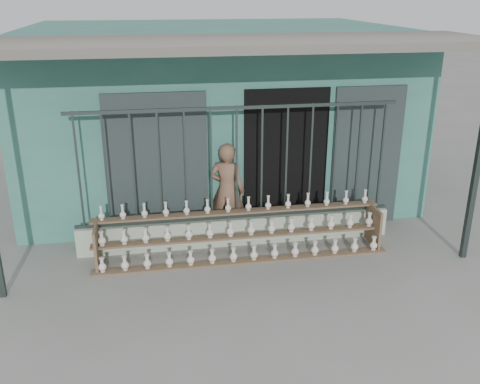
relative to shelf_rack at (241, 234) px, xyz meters
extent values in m
plane|color=slate|center=(0.00, -0.88, -0.36)|extent=(60.00, 60.00, 0.00)
cube|color=#346E61|center=(0.00, 3.42, 1.24)|extent=(7.00, 5.00, 3.20)
cube|color=black|center=(0.90, 0.94, 0.84)|extent=(1.40, 0.12, 2.40)
cube|color=#1F2A29|center=(-1.20, 0.90, 0.84)|extent=(1.60, 0.08, 2.40)
cube|color=#1F2A29|center=(2.30, 0.90, 0.84)|extent=(1.20, 0.08, 2.40)
cube|color=#59544C|center=(0.00, 0.32, 2.79)|extent=(7.40, 2.00, 0.12)
cube|color=#283330|center=(3.35, -0.63, 1.19)|extent=(0.08, 0.08, 3.10)
cube|color=#AABBA0|center=(0.00, 0.42, -0.14)|extent=(5.00, 0.20, 0.45)
cube|color=#283330|center=(-2.35, 0.42, 0.99)|extent=(0.03, 0.03, 1.80)
cube|color=#283330|center=(-1.95, 0.42, 0.99)|extent=(0.03, 0.03, 1.80)
cube|color=#283330|center=(-1.56, 0.42, 0.99)|extent=(0.03, 0.03, 1.80)
cube|color=#283330|center=(-1.17, 0.42, 0.99)|extent=(0.03, 0.03, 1.80)
cube|color=#283330|center=(-0.78, 0.42, 0.99)|extent=(0.03, 0.03, 1.80)
cube|color=#283330|center=(-0.39, 0.42, 0.99)|extent=(0.03, 0.03, 1.80)
cube|color=#283330|center=(0.00, 0.42, 0.99)|extent=(0.03, 0.03, 1.80)
cube|color=#283330|center=(0.40, 0.42, 0.99)|extent=(0.03, 0.03, 1.80)
cube|color=#283330|center=(0.79, 0.42, 0.99)|extent=(0.03, 0.03, 1.80)
cube|color=#283330|center=(1.18, 0.42, 0.99)|extent=(0.03, 0.03, 1.80)
cube|color=#283330|center=(1.57, 0.42, 0.99)|extent=(0.03, 0.03, 1.80)
cube|color=#283330|center=(1.96, 0.42, 0.99)|extent=(0.03, 0.03, 1.80)
cube|color=#283330|center=(2.35, 0.42, 0.99)|extent=(0.03, 0.03, 1.80)
cube|color=#283330|center=(0.00, 0.42, 1.86)|extent=(5.00, 0.04, 0.05)
cube|color=#283330|center=(0.00, 0.42, 0.11)|extent=(5.00, 0.04, 0.05)
cube|color=brown|center=(0.00, -0.23, -0.35)|extent=(4.50, 0.18, 0.03)
cube|color=brown|center=(0.00, 0.02, -0.05)|extent=(4.50, 0.18, 0.03)
cube|color=brown|center=(0.00, 0.27, 0.25)|extent=(4.50, 0.18, 0.03)
cube|color=brown|center=(-2.15, 0.02, -0.04)|extent=(0.04, 0.55, 0.64)
cube|color=brown|center=(2.15, 0.02, -0.04)|extent=(0.04, 0.55, 0.64)
imported|color=brown|center=(-0.10, 0.75, 0.43)|extent=(0.69, 0.58, 1.59)
camera|label=1|loc=(-1.27, -7.29, 3.48)|focal=40.00mm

